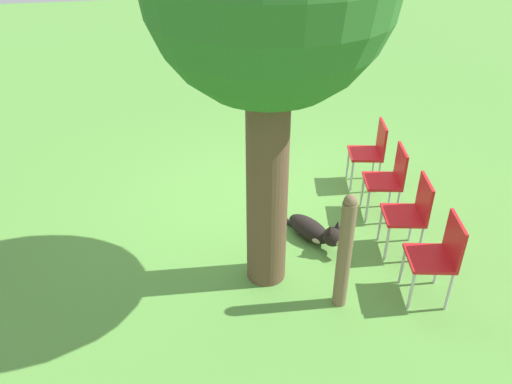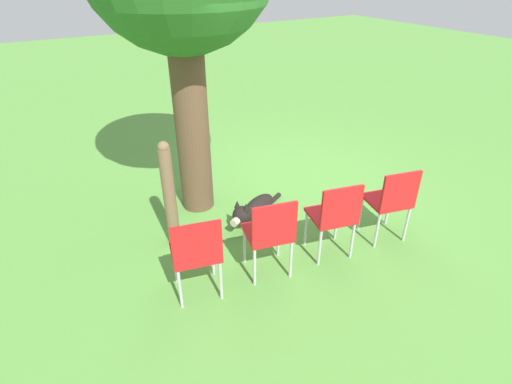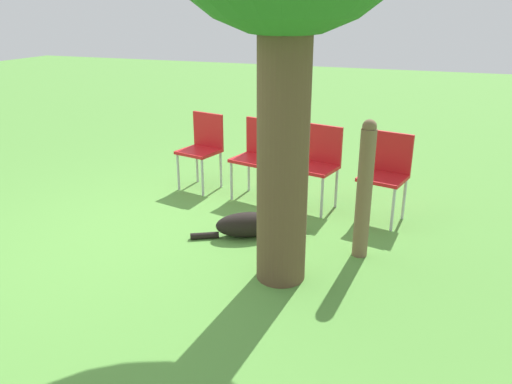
# 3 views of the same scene
# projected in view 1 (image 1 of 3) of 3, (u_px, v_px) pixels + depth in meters

# --- Properties ---
(ground_plane) EXTENTS (30.00, 30.00, 0.00)m
(ground_plane) POSITION_uv_depth(u_px,v_px,m) (264.00, 214.00, 6.31)
(ground_plane) COLOR #56933D
(dog) EXTENTS (0.62, 1.01, 0.40)m
(dog) POSITION_uv_depth(u_px,v_px,m) (315.00, 231.00, 5.75)
(dog) COLOR black
(dog) RESTS_ON ground_plane
(fence_post) EXTENTS (0.14, 0.14, 1.26)m
(fence_post) POSITION_uv_depth(u_px,v_px,m) (345.00, 252.00, 4.63)
(fence_post) COLOR brown
(fence_post) RESTS_ON ground_plane
(red_chair_0) EXTENTS (0.51, 0.52, 0.92)m
(red_chair_0) POSITION_uv_depth(u_px,v_px,m) (372.00, 149.00, 6.66)
(red_chair_0) COLOR red
(red_chair_0) RESTS_ON ground_plane
(red_chair_1) EXTENTS (0.51, 0.52, 0.92)m
(red_chair_1) POSITION_uv_depth(u_px,v_px,m) (389.00, 177.00, 6.03)
(red_chair_1) COLOR red
(red_chair_1) RESTS_ON ground_plane
(red_chair_2) EXTENTS (0.51, 0.52, 0.92)m
(red_chair_2) POSITION_uv_depth(u_px,v_px,m) (411.00, 210.00, 5.40)
(red_chair_2) COLOR red
(red_chair_2) RESTS_ON ground_plane
(red_chair_3) EXTENTS (0.51, 0.52, 0.92)m
(red_chair_3) POSITION_uv_depth(u_px,v_px,m) (439.00, 253.00, 4.77)
(red_chair_3) COLOR red
(red_chair_3) RESTS_ON ground_plane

